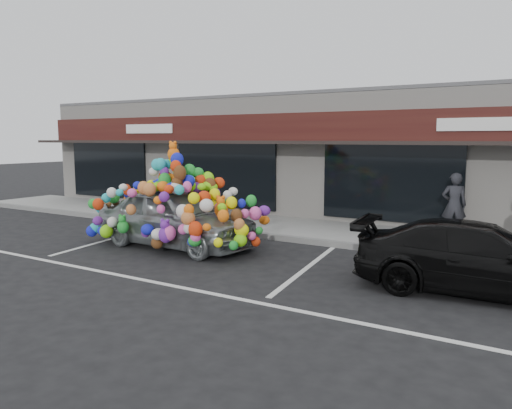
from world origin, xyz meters
The scene contains 10 objects.
ground centered at (0.00, 0.00, 0.00)m, with size 90.00×90.00×0.00m, color black.
shop_building centered at (0.00, 8.44, 2.16)m, with size 24.00×7.20×4.31m.
sidewalk centered at (0.00, 4.00, 0.07)m, with size 26.00×3.00×0.15m, color gray.
kerb centered at (0.00, 2.50, 0.07)m, with size 26.00×0.18×0.16m, color slate.
parking_stripe_left centered at (-3.20, 0.20, 0.00)m, with size 0.12×4.40×0.01m, color silver.
parking_stripe_mid centered at (2.80, 0.20, 0.00)m, with size 0.12×4.40×0.01m, color silver.
lane_line centered at (2.00, -2.30, 0.00)m, with size 14.00×0.12×0.01m, color silver.
toy_car centered at (-1.02, 0.39, 0.94)m, with size 3.21×4.82×2.76m.
black_sedan centered at (6.20, 0.23, 0.64)m, with size 4.42×1.80×1.28m, color black.
pedestrian_a centered at (4.97, 4.66, 1.02)m, with size 0.63×0.41×1.73m, color black.
Camera 1 is at (7.31, -9.29, 2.77)m, focal length 35.00 mm.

